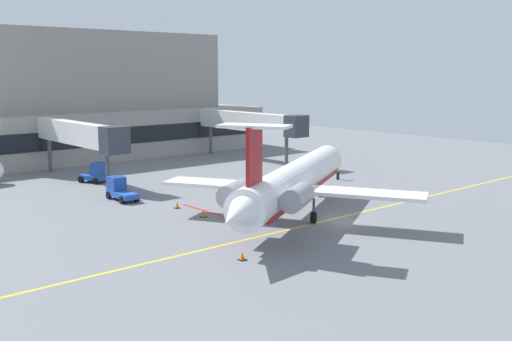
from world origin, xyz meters
name	(u,v)px	position (x,y,z in m)	size (l,w,h in m)	color
ground	(339,223)	(0.00, 0.00, -0.05)	(120.00, 120.00, 0.11)	slate
terminal_building	(71,108)	(-0.33, 47.96, 6.73)	(62.43, 14.59, 17.25)	gray
jet_bridge_west	(80,135)	(-7.38, 29.89, 5.05)	(2.40, 18.76, 6.44)	silver
jet_bridge_east	(252,122)	(16.14, 29.32, 5.09)	(2.40, 19.88, 6.48)	silver
regional_jet	(294,181)	(-1.94, 3.13, 3.09)	(26.43, 19.27, 8.33)	white
baggage_tug	(97,173)	(-6.50, 28.25, 0.98)	(2.99, 3.32, 2.16)	#1E4CB2
pushback_tractor	(120,190)	(-8.80, 18.88, 0.94)	(1.81, 3.89, 2.06)	#1E4CB2
marshaller	(338,170)	(14.21, 12.65, 1.05)	(0.83, 0.34, 2.04)	#191E33
safety_cone_alpha	(203,214)	(-6.90, 8.45, 0.25)	(0.47, 0.47, 0.55)	orange
safety_cone_bravo	(177,205)	(-6.78, 12.48, 0.25)	(0.47, 0.47, 0.55)	orange
safety_cone_charlie	(242,256)	(-11.66, -2.25, 0.25)	(0.47, 0.47, 0.55)	orange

